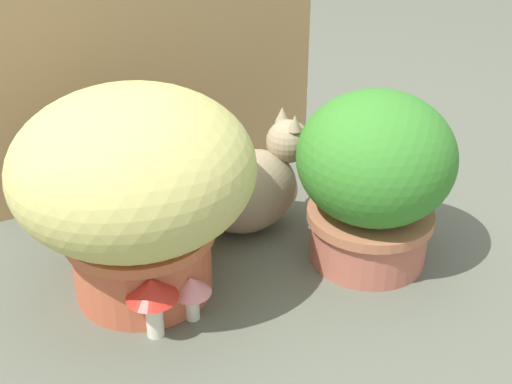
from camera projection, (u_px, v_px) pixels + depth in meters
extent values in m
plane|color=#585C4D|center=(209.00, 292.00, 1.48)|extent=(6.00, 6.00, 0.00)
cube|color=tan|center=(154.00, 37.00, 1.76)|extent=(1.00, 0.03, 0.84)
cylinder|color=#BF5A3B|center=(143.00, 258.00, 1.45)|extent=(0.30, 0.30, 0.17)
cylinder|color=#BD603C|center=(140.00, 230.00, 1.42)|extent=(0.33, 0.33, 0.02)
ellipsoid|color=tan|center=(133.00, 168.00, 1.34)|extent=(0.51, 0.51, 0.33)
cylinder|color=#B4624E|center=(368.00, 234.00, 1.57)|extent=(0.28, 0.28, 0.13)
cylinder|color=#AF6948|center=(370.00, 214.00, 1.54)|extent=(0.30, 0.30, 0.02)
ellipsoid|color=#367E28|center=(376.00, 158.00, 1.47)|extent=(0.36, 0.36, 0.30)
ellipsoid|color=tan|center=(249.00, 192.00, 1.66)|extent=(0.27, 0.18, 0.22)
ellipsoid|color=beige|center=(282.00, 187.00, 1.70)|extent=(0.07, 0.10, 0.11)
sphere|color=tan|center=(288.00, 141.00, 1.65)|extent=(0.11, 0.11, 0.11)
cone|color=tan|center=(282.00, 114.00, 1.64)|extent=(0.04, 0.04, 0.04)
cone|color=tan|center=(295.00, 123.00, 1.60)|extent=(0.04, 0.04, 0.04)
cylinder|color=tan|center=(201.00, 225.00, 1.69)|extent=(0.18, 0.04, 0.07)
cylinder|color=silver|center=(192.00, 305.00, 1.39)|extent=(0.03, 0.03, 0.07)
cone|color=pink|center=(191.00, 285.00, 1.36)|extent=(0.09, 0.09, 0.04)
cylinder|color=silver|center=(154.00, 316.00, 1.33)|extent=(0.04, 0.04, 0.10)
cone|color=red|center=(152.00, 288.00, 1.30)|extent=(0.11, 0.11, 0.04)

